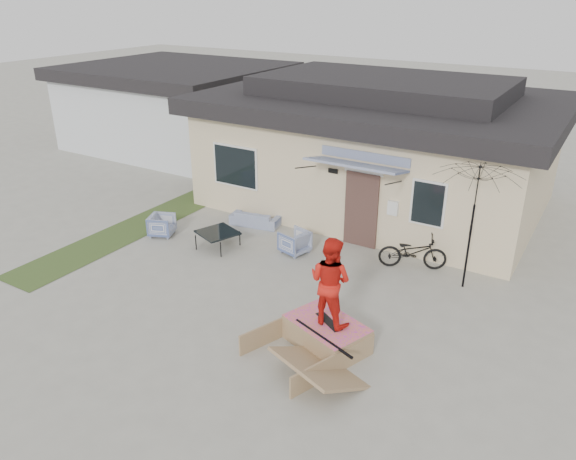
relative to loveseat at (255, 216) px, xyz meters
The scene contains 13 objects.
ground 4.71m from the loveseat, 61.09° to the right, with size 90.00×90.00×0.00m, color gray.
grass_strip 3.62m from the loveseat, 144.22° to the right, with size 1.40×8.00×0.01m, color #32471F.
house 4.79m from the loveseat, 59.67° to the left, with size 10.80×8.49×4.10m.
neighbor_house 10.23m from the loveseat, 144.41° to the left, with size 8.60×7.60×3.50m.
loveseat is the anchor object (origin of this frame).
armchair_left 2.74m from the loveseat, 132.88° to the right, with size 0.66×0.62×0.68m, color #3C508E.
armchair_right 2.21m from the loveseat, 26.75° to the right, with size 0.68×0.63×0.70m, color #3C508E.
coffee_table 1.82m from the loveseat, 89.52° to the right, with size 0.95×0.95×0.47m, color black.
bicycle 4.98m from the loveseat, ahead, with size 0.59×1.70×1.09m, color black.
patio_umbrella 6.54m from the loveseat, ahead, with size 2.17×2.03×2.20m.
skate_ramp 6.32m from the loveseat, 42.45° to the right, with size 1.56×2.08×0.52m, color #90704C, non-canonical shape.
skateboard 6.31m from the loveseat, 42.01° to the right, with size 0.75×0.19×0.05m, color black.
skater 6.41m from the loveseat, 42.01° to the right, with size 0.88×0.68×1.81m, color red.
Camera 1 is at (6.51, -8.35, 6.58)m, focal length 34.25 mm.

